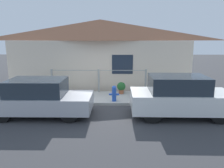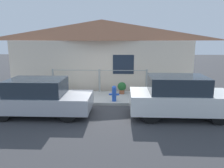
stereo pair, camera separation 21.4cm
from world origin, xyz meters
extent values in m
plane|color=#38383A|center=(0.00, 0.00, 0.00)|extent=(60.00, 60.00, 0.00)
cube|color=#B2AFA8|center=(0.00, 1.07, 0.07)|extent=(24.00, 2.13, 0.13)
cube|color=beige|center=(0.00, 2.53, 1.36)|extent=(9.76, 0.12, 2.73)
cube|color=#1E2838|center=(1.22, 2.46, 1.50)|extent=(1.10, 0.04, 1.00)
pyramid|color=#A36647|center=(0.00, 3.57, 3.30)|extent=(10.16, 2.20, 1.14)
cylinder|color=#999993|center=(-2.40, 1.98, 0.72)|extent=(0.10, 0.10, 1.17)
cylinder|color=#999993|center=(0.00, 1.98, 0.72)|extent=(0.10, 0.10, 1.17)
cylinder|color=#999993|center=(2.40, 1.98, 0.72)|extent=(0.10, 0.10, 1.17)
cylinder|color=#999993|center=(0.00, 1.98, 1.25)|extent=(4.80, 0.03, 0.03)
cube|color=#B7B7BC|center=(-1.88, -1.18, 0.51)|extent=(3.71, 1.66, 0.57)
cube|color=#232D38|center=(-2.03, -1.18, 1.08)|extent=(2.04, 1.46, 0.59)
cylinder|color=black|center=(-0.73, -0.47, 0.29)|extent=(0.59, 0.20, 0.59)
cylinder|color=black|center=(-0.73, -1.89, 0.29)|extent=(0.59, 0.20, 0.59)
cylinder|color=black|center=(-3.04, -0.47, 0.29)|extent=(0.59, 0.20, 0.59)
cylinder|color=black|center=(-3.03, -1.89, 0.29)|extent=(0.59, 0.20, 0.59)
cube|color=white|center=(3.28, -1.18, 0.58)|extent=(3.70, 1.71, 0.68)
cube|color=#232D38|center=(3.13, -1.18, 1.22)|extent=(2.04, 1.49, 0.59)
cylinder|color=black|center=(4.43, -0.49, 0.32)|extent=(0.65, 0.21, 0.65)
cylinder|color=black|center=(4.41, -1.91, 0.32)|extent=(0.65, 0.21, 0.65)
cylinder|color=black|center=(2.15, -0.46, 0.32)|extent=(0.65, 0.21, 0.65)
cylinder|color=black|center=(2.13, -1.87, 0.32)|extent=(0.65, 0.21, 0.65)
cylinder|color=blue|center=(0.80, 0.30, 0.41)|extent=(0.19, 0.19, 0.55)
sphere|color=blue|center=(0.80, 0.30, 0.72)|extent=(0.20, 0.20, 0.20)
cylinder|color=blue|center=(0.66, 0.30, 0.43)|extent=(0.17, 0.09, 0.09)
cylinder|color=blue|center=(0.94, 0.30, 0.43)|extent=(0.17, 0.09, 0.09)
cylinder|color=#9E5638|center=(1.15, 1.64, 0.23)|extent=(0.26, 0.26, 0.21)
sphere|color=#235B28|center=(1.15, 1.64, 0.50)|extent=(0.43, 0.43, 0.43)
cylinder|color=brown|center=(-2.08, 1.65, 0.21)|extent=(0.24, 0.24, 0.16)
sphere|color=#387F38|center=(-2.08, 1.65, 0.45)|extent=(0.43, 0.43, 0.43)
cylinder|color=#9E5638|center=(3.47, 1.31, 0.22)|extent=(0.21, 0.21, 0.17)
sphere|color=#4C8E3D|center=(3.47, 1.31, 0.43)|extent=(0.35, 0.35, 0.35)
camera|label=1|loc=(0.85, -8.97, 2.85)|focal=35.00mm
camera|label=2|loc=(1.07, -8.96, 2.85)|focal=35.00mm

